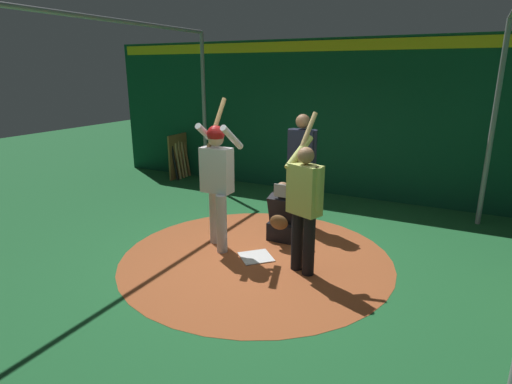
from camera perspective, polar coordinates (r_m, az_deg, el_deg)
The scene contains 10 objects.
ground_plane at distance 5.87m, azimuth 0.00°, elevation -8.94°, with size 26.88×26.88×0.00m, color #216633.
dirt_circle at distance 5.87m, azimuth 0.00°, elevation -8.91°, with size 3.72×3.72×0.01m, color #AD562D.
home_plate at distance 5.86m, azimuth 0.00°, elevation -8.83°, with size 0.42×0.42×0.01m, color white.
batter at distance 5.89m, azimuth -5.33°, elevation 2.33°, with size 0.68×0.49×2.12m.
catcher at distance 6.34m, azimuth 3.68°, elevation -3.52°, with size 0.58×0.40×0.92m.
umpire at distance 6.82m, azimuth 6.24°, elevation 3.85°, with size 0.23×0.49×1.84m.
visitor at distance 5.18m, azimuth 6.62°, elevation -1.33°, with size 0.65×0.51×2.00m.
back_wall at distance 8.72m, azimuth 10.97°, elevation 9.84°, with size 0.23×10.88×3.10m.
cage_frame at distance 5.31m, azimuth 0.00°, elevation 13.95°, with size 5.89×5.56×3.28m.
bat_rack at distance 10.32m, azimuth -9.81°, elevation 4.83°, with size 1.06×0.22×1.05m.
Camera 1 is at (4.73, 2.41, 2.50)m, focal length 29.33 mm.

